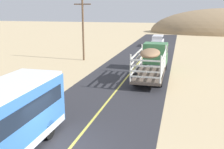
# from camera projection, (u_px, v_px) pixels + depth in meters

# --- Properties ---
(livestock_truck) EXTENTS (2.53, 9.70, 3.02)m
(livestock_truck) POSITION_uv_depth(u_px,v_px,m) (154.00, 57.00, 26.67)
(livestock_truck) COLOR #3F7F4C
(livestock_truck) RESTS_ON road_surface
(car_far) EXTENTS (1.90, 4.62, 1.93)m
(car_far) POSITION_uv_depth(u_px,v_px,m) (158.00, 40.00, 46.87)
(car_far) COLOR silver
(car_far) RESTS_ON road_surface
(power_pole_mid) EXTENTS (2.20, 0.24, 7.67)m
(power_pole_mid) POSITION_uv_depth(u_px,v_px,m) (83.00, 28.00, 33.49)
(power_pole_mid) COLOR brown
(power_pole_mid) RESTS_ON ground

